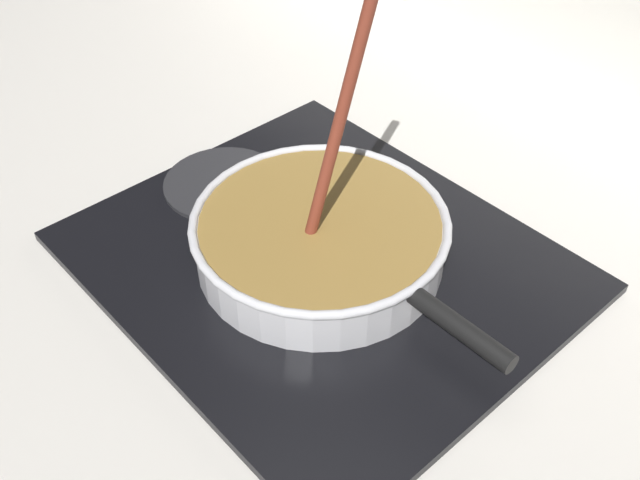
# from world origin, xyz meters

# --- Properties ---
(ground) EXTENTS (2.40, 1.60, 0.04)m
(ground) POSITION_xyz_m (0.00, 0.00, -0.02)
(ground) COLOR beige
(hob_plate) EXTENTS (0.56, 0.48, 0.01)m
(hob_plate) POSITION_xyz_m (-0.04, 0.15, 0.01)
(hob_plate) COLOR black
(hob_plate) RESTS_ON ground
(burner_ring) EXTENTS (0.18, 0.18, 0.01)m
(burner_ring) POSITION_xyz_m (-0.04, 0.15, 0.02)
(burner_ring) COLOR #592D0C
(burner_ring) RESTS_ON hob_plate
(spare_burner) EXTENTS (0.16, 0.16, 0.01)m
(spare_burner) POSITION_xyz_m (-0.23, 0.15, 0.01)
(spare_burner) COLOR #262628
(spare_burner) RESTS_ON hob_plate
(cooking_pan) EXTENTS (0.44, 0.31, 0.32)m
(cooking_pan) POSITION_xyz_m (-0.03, 0.15, 0.05)
(cooking_pan) COLOR silver
(cooking_pan) RESTS_ON hob_plate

